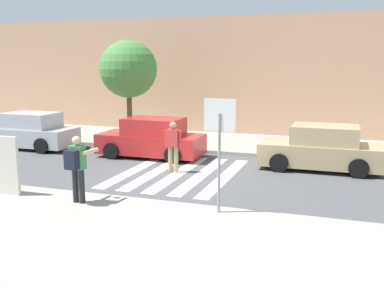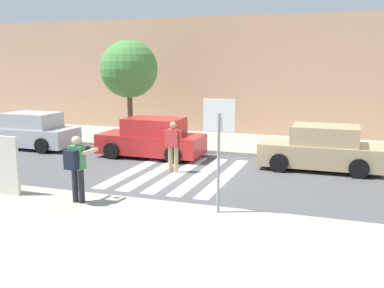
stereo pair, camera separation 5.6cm
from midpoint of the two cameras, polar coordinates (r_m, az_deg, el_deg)
name	(u,v)px [view 2 (the right image)]	position (r m, az deg, el deg)	size (l,w,h in m)	color
ground_plane	(177,174)	(14.99, -1.81, -3.87)	(120.00, 120.00, 0.00)	#4C4C4F
sidewalk_near	(68,241)	(9.72, -15.31, -11.84)	(60.00, 6.00, 0.14)	#9E998C
sidewalk_far	(224,142)	(20.56, 4.19, 0.20)	(60.00, 4.80, 0.14)	#9E998C
building_facade_far	(246,76)	(24.53, 6.98, 8.58)	(56.00, 4.00, 5.92)	tan
crosswalk_stripe_0	(136,169)	(15.79, -6.99, -3.20)	(0.44, 5.20, 0.01)	silver
crosswalk_stripe_1	(157,171)	(15.46, -4.32, -3.44)	(0.44, 5.20, 0.01)	silver
crosswalk_stripe_2	(179,173)	(15.17, -1.54, -3.69)	(0.44, 5.20, 0.01)	silver
crosswalk_stripe_3	(202,175)	(14.91, 1.34, -3.93)	(0.44, 5.20, 0.01)	silver
crosswalk_stripe_4	(225,177)	(14.70, 4.32, -4.17)	(0.44, 5.20, 0.01)	silver
stop_sign	(219,130)	(10.44, 3.60, 1.74)	(0.76, 0.08, 2.71)	gray
photographer_with_backpack	(76,163)	(11.68, -14.32, -2.40)	(0.63, 0.88, 1.72)	#232328
pedestrian_crossing	(173,144)	(15.07, -2.30, -0.01)	(0.58, 0.25, 1.72)	tan
parked_car_silver	(31,131)	(20.66, -19.75, 1.51)	(4.10, 1.92, 1.55)	#B7BABF
parked_car_red	(152,139)	(17.65, -5.02, 0.66)	(4.10, 1.92, 1.55)	red
parked_car_tan	(321,149)	(16.15, 16.21, -0.62)	(4.10, 1.92, 1.55)	tan
street_tree_west	(129,69)	(20.67, -7.91, 9.38)	(2.60, 2.60, 4.54)	brown
advertising_board	(2,165)	(13.21, -22.91, -2.45)	(1.10, 0.11, 1.60)	beige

